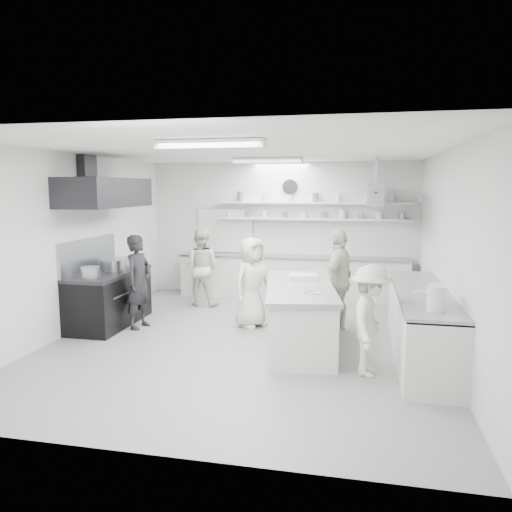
% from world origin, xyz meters
% --- Properties ---
extents(floor, '(6.00, 7.00, 0.02)m').
position_xyz_m(floor, '(0.00, 0.00, -0.01)').
color(floor, gray).
rests_on(floor, ground).
extents(ceiling, '(6.00, 7.00, 0.02)m').
position_xyz_m(ceiling, '(0.00, 0.00, 3.01)').
color(ceiling, white).
rests_on(ceiling, wall_back).
extents(wall_back, '(6.00, 0.04, 3.00)m').
position_xyz_m(wall_back, '(0.00, 3.50, 1.50)').
color(wall_back, silver).
rests_on(wall_back, floor).
extents(wall_front, '(6.00, 0.04, 3.00)m').
position_xyz_m(wall_front, '(0.00, -3.50, 1.50)').
color(wall_front, silver).
rests_on(wall_front, floor).
extents(wall_left, '(0.04, 7.00, 3.00)m').
position_xyz_m(wall_left, '(-3.00, 0.00, 1.50)').
color(wall_left, silver).
rests_on(wall_left, floor).
extents(wall_right, '(0.04, 7.00, 3.00)m').
position_xyz_m(wall_right, '(3.00, 0.00, 1.50)').
color(wall_right, silver).
rests_on(wall_right, floor).
extents(stove, '(0.80, 1.80, 0.90)m').
position_xyz_m(stove, '(-2.60, 0.40, 0.45)').
color(stove, black).
rests_on(stove, floor).
extents(exhaust_hood, '(0.85, 2.00, 0.50)m').
position_xyz_m(exhaust_hood, '(-2.60, 0.40, 2.35)').
color(exhaust_hood, '#232327').
rests_on(exhaust_hood, wall_left).
extents(back_counter, '(5.00, 0.60, 0.92)m').
position_xyz_m(back_counter, '(0.30, 3.20, 0.46)').
color(back_counter, silver).
rests_on(back_counter, floor).
extents(shelf_lower, '(4.20, 0.26, 0.04)m').
position_xyz_m(shelf_lower, '(0.70, 3.37, 1.75)').
color(shelf_lower, silver).
rests_on(shelf_lower, wall_back).
extents(shelf_upper, '(4.20, 0.26, 0.04)m').
position_xyz_m(shelf_upper, '(0.70, 3.37, 2.10)').
color(shelf_upper, silver).
rests_on(shelf_upper, wall_back).
extents(pass_through_window, '(1.30, 0.04, 1.00)m').
position_xyz_m(pass_through_window, '(-1.30, 3.48, 1.45)').
color(pass_through_window, black).
rests_on(pass_through_window, wall_back).
extents(wall_clock, '(0.32, 0.05, 0.32)m').
position_xyz_m(wall_clock, '(0.20, 3.46, 2.45)').
color(wall_clock, silver).
rests_on(wall_clock, wall_back).
extents(right_counter, '(0.74, 3.30, 0.94)m').
position_xyz_m(right_counter, '(2.65, -0.20, 0.47)').
color(right_counter, silver).
rests_on(right_counter, floor).
extents(pot_rack, '(0.30, 1.60, 0.40)m').
position_xyz_m(pot_rack, '(2.00, 2.40, 2.30)').
color(pot_rack, '#91969E').
rests_on(pot_rack, ceiling).
extents(light_fixture_front, '(1.30, 0.25, 0.10)m').
position_xyz_m(light_fixture_front, '(0.00, -1.80, 2.94)').
color(light_fixture_front, silver).
rests_on(light_fixture_front, ceiling).
extents(light_fixture_rear, '(1.30, 0.25, 0.10)m').
position_xyz_m(light_fixture_rear, '(0.00, 1.80, 2.94)').
color(light_fixture_rear, silver).
rests_on(light_fixture_rear, ceiling).
extents(prep_island, '(1.31, 2.59, 0.91)m').
position_xyz_m(prep_island, '(0.86, -0.04, 0.46)').
color(prep_island, silver).
rests_on(prep_island, floor).
extents(stove_pot, '(0.44, 0.44, 0.24)m').
position_xyz_m(stove_pot, '(-2.60, 0.60, 1.03)').
color(stove_pot, '#91969E').
rests_on(stove_pot, stove).
extents(cook_stove, '(0.50, 0.66, 1.63)m').
position_xyz_m(cook_stove, '(-1.99, 0.33, 0.82)').
color(cook_stove, black).
rests_on(cook_stove, floor).
extents(cook_back, '(0.81, 0.65, 1.60)m').
position_xyz_m(cook_back, '(-1.46, 2.15, 0.80)').
color(cook_back, beige).
rests_on(cook_back, floor).
extents(cook_island_left, '(0.85, 0.92, 1.58)m').
position_xyz_m(cook_island_left, '(-0.09, 0.82, 0.79)').
color(cook_island_left, beige).
rests_on(cook_island_left, floor).
extents(cook_island_right, '(0.72, 1.11, 1.75)m').
position_xyz_m(cook_island_right, '(1.41, 0.89, 0.88)').
color(cook_island_right, beige).
rests_on(cook_island_right, floor).
extents(cook_right, '(0.68, 1.01, 1.46)m').
position_xyz_m(cook_right, '(1.90, -1.07, 0.73)').
color(cook_right, beige).
rests_on(cook_right, floor).
extents(bowl_island_a, '(0.30, 0.30, 0.06)m').
position_xyz_m(bowl_island_a, '(1.13, -0.62, 0.94)').
color(bowl_island_a, '#91969E').
rests_on(bowl_island_a, prep_island).
extents(bowl_island_b, '(0.23, 0.23, 0.06)m').
position_xyz_m(bowl_island_b, '(1.05, -0.42, 0.94)').
color(bowl_island_b, silver).
rests_on(bowl_island_b, prep_island).
extents(bowl_right, '(0.22, 0.22, 0.05)m').
position_xyz_m(bowl_right, '(2.60, -0.39, 0.97)').
color(bowl_right, silver).
rests_on(bowl_right, right_counter).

